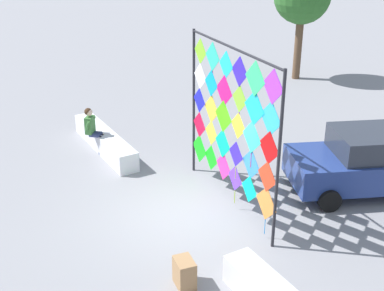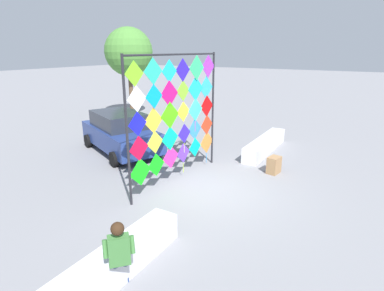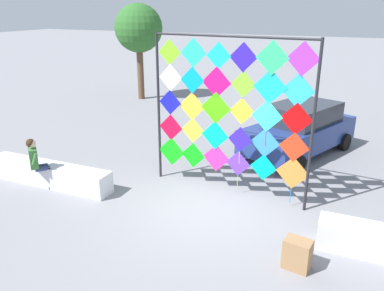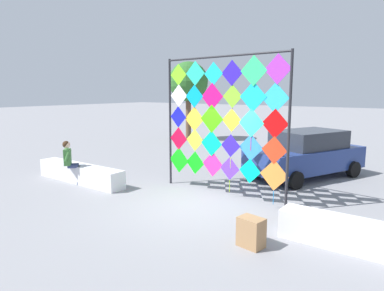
% 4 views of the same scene
% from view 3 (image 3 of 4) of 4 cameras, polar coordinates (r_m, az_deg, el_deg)
% --- Properties ---
extents(ground, '(120.00, 120.00, 0.00)m').
position_cam_3_polar(ground, '(9.40, 1.95, -9.63)').
color(ground, gray).
extents(plaza_ledge_left, '(3.78, 0.59, 0.59)m').
position_cam_3_polar(plaza_ledge_left, '(11.31, -20.22, -3.96)').
color(plaza_ledge_left, silver).
rests_on(plaza_ledge_left, ground).
extents(kite_display_rack, '(4.16, 0.45, 4.01)m').
position_cam_3_polar(kite_display_rack, '(9.57, 5.57, 5.60)').
color(kite_display_rack, '#232328').
rests_on(kite_display_rack, ground).
extents(seated_vendor, '(0.68, 0.69, 1.44)m').
position_cam_3_polar(seated_vendor, '(10.87, -21.69, -2.01)').
color(seated_vendor, navy).
rests_on(seated_vendor, ground).
extents(parked_car, '(3.35, 4.63, 1.65)m').
position_cam_3_polar(parked_car, '(13.17, 15.48, 2.36)').
color(parked_car, navy).
rests_on(parked_car, ground).
extents(cardboard_box_large, '(0.54, 0.42, 0.59)m').
position_cam_3_polar(cardboard_box_large, '(7.70, 15.16, -15.11)').
color(cardboard_box_large, '#9E754C').
rests_on(cardboard_box_large, ground).
extents(tree_far_right, '(2.39, 2.39, 4.77)m').
position_cam_3_polar(tree_far_right, '(20.39, -7.93, 16.45)').
color(tree_far_right, brown).
rests_on(tree_far_right, ground).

